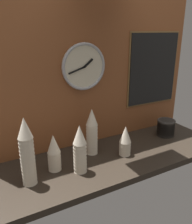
# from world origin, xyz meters

# --- Properties ---
(ground_plane) EXTENTS (1.60, 0.56, 0.04)m
(ground_plane) POSITION_xyz_m (0.00, 0.00, -0.02)
(ground_plane) COLOR black
(wall_tiled_back) EXTENTS (1.60, 0.03, 1.05)m
(wall_tiled_back) POSITION_xyz_m (0.00, 0.27, 0.53)
(wall_tiled_back) COLOR brown
(wall_tiled_back) RESTS_ON ground_plane
(cup_stack_far_left) EXTENTS (0.08, 0.08, 0.38)m
(cup_stack_far_left) POSITION_xyz_m (-0.57, -0.04, 0.19)
(cup_stack_far_left) COLOR beige
(cup_stack_far_left) RESTS_ON ground_plane
(cup_stack_center) EXTENTS (0.08, 0.08, 0.31)m
(cup_stack_center) POSITION_xyz_m (-0.12, 0.09, 0.16)
(cup_stack_center) COLOR beige
(cup_stack_center) RESTS_ON ground_plane
(cup_stack_center_right) EXTENTS (0.08, 0.08, 0.20)m
(cup_stack_center_right) POSITION_xyz_m (0.07, -0.03, 0.10)
(cup_stack_center_right) COLOR beige
(cup_stack_center_right) RESTS_ON ground_plane
(cup_stack_center_left) EXTENTS (0.08, 0.08, 0.29)m
(cup_stack_center_left) POSITION_xyz_m (-0.28, -0.07, 0.15)
(cup_stack_center_left) COLOR beige
(cup_stack_center_left) RESTS_ON ground_plane
(cup_stack_left) EXTENTS (0.08, 0.08, 0.22)m
(cup_stack_left) POSITION_xyz_m (-0.40, 0.02, 0.11)
(cup_stack_left) COLOR beige
(cup_stack_left) RESTS_ON ground_plane
(bowl_stack_far_right) EXTENTS (0.14, 0.14, 0.13)m
(bowl_stack_far_right) POSITION_xyz_m (0.53, 0.06, 0.07)
(bowl_stack_far_right) COLOR black
(bowl_stack_far_right) RESTS_ON ground_plane
(wall_clock) EXTENTS (0.31, 0.03, 0.31)m
(wall_clock) POSITION_xyz_m (-0.09, 0.23, 0.56)
(wall_clock) COLOR beige
(menu_board) EXTENTS (0.48, 0.01, 0.57)m
(menu_board) POSITION_xyz_m (0.51, 0.24, 0.50)
(menu_board) COLOR olive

